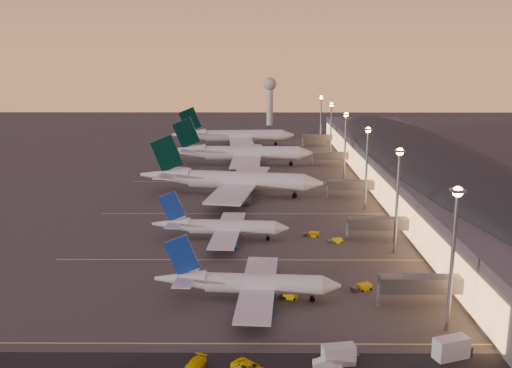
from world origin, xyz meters
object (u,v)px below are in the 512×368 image
at_px(airliner_narrow_north, 220,227).
at_px(baggage_tug_c, 312,234).
at_px(service_van_e, 327,364).
at_px(airliner_wide_far, 233,136).
at_px(service_van_d, 194,366).
at_px(radar_tower, 270,93).
at_px(baggage_tug_b, 362,287).
at_px(baggage_tug_d, 336,241).
at_px(baggage_tug_a, 288,295).
at_px(airliner_narrow_south, 247,284).
at_px(airliner_wide_near, 230,180).
at_px(catering_truck_b, 453,348).
at_px(airliner_wide_mid, 239,153).
at_px(catering_truck_a, 340,355).

distance_m(airliner_narrow_north, baggage_tug_c, 24.52).
distance_m(baggage_tug_c, service_van_e, 65.60).
relative_size(airliner_wide_far, service_van_d, 11.58).
xyz_separation_m(airliner_narrow_north, radar_tower, (17.09, 249.74, 18.55)).
height_order(airliner_wide_far, service_van_d, airliner_wide_far).
distance_m(radar_tower, baggage_tug_b, 283.67).
bearing_deg(baggage_tug_d, service_van_e, -109.88).
relative_size(baggage_tug_a, baggage_tug_d, 1.12).
height_order(airliner_wide_far, baggage_tug_b, airliner_wide_far).
bearing_deg(airliner_narrow_south, airliner_wide_near, 98.92).
bearing_deg(catering_truck_b, airliner_wide_mid, 84.23).
bearing_deg(radar_tower, service_van_e, -89.33).
bearing_deg(catering_truck_b, airliner_narrow_north, 105.02).
bearing_deg(baggage_tug_a, baggage_tug_b, 30.58).
bearing_deg(catering_truck_a, baggage_tug_a, 96.09).
xyz_separation_m(airliner_wide_mid, catering_truck_a, (21.69, -163.93, -3.92)).
height_order(radar_tower, baggage_tug_d, radar_tower).
height_order(airliner_narrow_north, baggage_tug_d, airliner_narrow_north).
relative_size(baggage_tug_a, service_van_d, 0.78).
height_order(airliner_wide_near, baggage_tug_c, airliner_wide_near).
distance_m(airliner_wide_far, baggage_tug_d, 163.29).
bearing_deg(radar_tower, airliner_wide_near, -94.80).
bearing_deg(airliner_wide_near, catering_truck_a, -68.77).
bearing_deg(airliner_wide_mid, baggage_tug_c, -75.85).
relative_size(airliner_wide_mid, baggage_tug_c, 15.38).
relative_size(radar_tower, baggage_tug_c, 7.65).
distance_m(airliner_narrow_north, baggage_tug_d, 30.04).
bearing_deg(airliner_wide_near, airliner_wide_far, 101.56).
height_order(airliner_narrow_north, catering_truck_a, airliner_narrow_north).
xyz_separation_m(service_van_d, service_van_e, (20.47, 0.98, -0.06)).
bearing_deg(baggage_tug_b, service_van_e, -133.99).
height_order(baggage_tug_b, catering_truck_b, catering_truck_b).
relative_size(airliner_narrow_north, service_van_e, 7.84).
relative_size(baggage_tug_b, service_van_d, 0.80).
xyz_separation_m(airliner_narrow_south, airliner_wide_far, (-11.59, 194.84, 1.96)).
relative_size(airliner_wide_far, catering_truck_b, 9.90).
bearing_deg(baggage_tug_a, airliner_narrow_north, 129.23).
height_order(catering_truck_a, service_van_e, catering_truck_a).
xyz_separation_m(airliner_wide_mid, radar_tower, (15.90, 147.29, 16.48)).
xyz_separation_m(radar_tower, baggage_tug_a, (-1.19, -286.56, -21.31)).
distance_m(airliner_wide_mid, service_van_e, 166.44).
distance_m(radar_tower, catering_truck_b, 310.77).
relative_size(airliner_narrow_north, catering_truck_b, 5.48).
xyz_separation_m(baggage_tug_b, service_van_e, (-10.57, -30.00, 0.18)).
distance_m(airliner_narrow_north, radar_tower, 251.01).
relative_size(baggage_tug_a, baggage_tug_b, 0.97).
relative_size(baggage_tug_a, baggage_tug_c, 1.03).
bearing_deg(baggage_tug_d, catering_truck_a, -108.02).
bearing_deg(catering_truck_a, airliner_wide_far, 87.22).
distance_m(airliner_narrow_south, service_van_e, 28.33).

